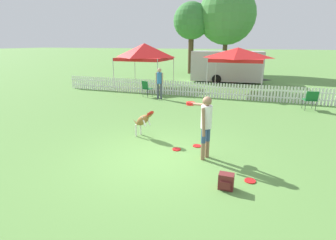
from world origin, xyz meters
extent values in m
plane|color=#5B8C42|center=(0.00, 0.00, 0.00)|extent=(240.00, 240.00, 0.00)
cylinder|color=#8C664C|center=(1.07, 0.28, 0.23)|extent=(0.11, 0.11, 0.47)
cylinder|color=#334C7A|center=(1.07, 0.28, 0.66)|extent=(0.12, 0.12, 0.38)
cylinder|color=#8C664C|center=(1.15, 0.46, 0.23)|extent=(0.11, 0.11, 0.47)
cylinder|color=#334C7A|center=(1.15, 0.46, 0.66)|extent=(0.12, 0.12, 0.38)
cylinder|color=white|center=(1.11, 0.37, 1.14)|extent=(0.37, 0.37, 0.58)
sphere|color=#8C664C|center=(1.11, 0.37, 1.55)|extent=(0.23, 0.23, 0.23)
cylinder|color=#8C664C|center=(1.08, 0.16, 1.05)|extent=(0.18, 0.21, 0.71)
cylinder|color=#8C664C|center=(0.87, 0.70, 1.37)|extent=(0.66, 0.41, 0.14)
cylinder|color=red|center=(0.56, 0.86, 1.31)|extent=(0.24, 0.24, 0.02)
cylinder|color=red|center=(0.56, 0.86, 1.34)|extent=(0.24, 0.24, 0.02)
cylinder|color=red|center=(0.56, 0.86, 1.36)|extent=(0.24, 0.24, 0.02)
ellipsoid|color=olive|center=(-1.11, 1.30, 0.57)|extent=(0.68, 0.51, 0.56)
ellipsoid|color=white|center=(-1.11, 1.30, 0.52)|extent=(0.35, 0.27, 0.27)
sphere|color=olive|center=(-0.83, 1.18, 0.80)|extent=(0.15, 0.15, 0.15)
cone|color=olive|center=(-0.77, 1.16, 0.85)|extent=(0.16, 0.13, 0.13)
cylinder|color=red|center=(-0.77, 1.16, 0.85)|extent=(0.25, 0.29, 0.21)
cone|color=olive|center=(-0.83, 1.23, 0.86)|extent=(0.05, 0.05, 0.07)
cone|color=olive|center=(-0.87, 1.15, 0.86)|extent=(0.05, 0.05, 0.07)
cylinder|color=white|center=(-1.28, 1.48, 0.20)|extent=(0.06, 0.06, 0.40)
cylinder|color=white|center=(-1.36, 1.29, 0.20)|extent=(0.06, 0.06, 0.40)
cylinder|color=white|center=(-0.92, 1.32, 0.58)|extent=(0.19, 0.12, 0.31)
cylinder|color=white|center=(-1.00, 1.15, 0.58)|extent=(0.19, 0.12, 0.31)
cone|color=olive|center=(-1.45, 1.44, 0.44)|extent=(0.28, 0.17, 0.20)
cylinder|color=red|center=(0.72, 1.11, 0.01)|extent=(0.24, 0.24, 0.02)
cylinder|color=red|center=(0.23, 0.67, 0.01)|extent=(0.24, 0.24, 0.02)
cylinder|color=red|center=(2.31, -0.48, 0.01)|extent=(0.24, 0.24, 0.02)
cube|color=maroon|center=(1.84, -0.96, 0.17)|extent=(0.31, 0.21, 0.34)
cube|color=maroon|center=(1.84, -1.09, 0.14)|extent=(0.22, 0.04, 0.17)
cube|color=white|center=(0.00, 8.33, 0.25)|extent=(19.10, 0.04, 0.06)
cube|color=white|center=(0.00, 8.33, 0.60)|extent=(19.10, 0.04, 0.06)
cube|color=white|center=(-9.47, 8.33, 0.42)|extent=(0.09, 0.02, 0.83)
cube|color=white|center=(-9.32, 8.33, 0.42)|extent=(0.09, 0.02, 0.83)
cube|color=white|center=(-9.17, 8.33, 0.42)|extent=(0.09, 0.02, 0.83)
cube|color=white|center=(-9.02, 8.33, 0.42)|extent=(0.09, 0.02, 0.83)
cube|color=white|center=(-8.86, 8.33, 0.42)|extent=(0.09, 0.02, 0.83)
cube|color=white|center=(-8.71, 8.33, 0.42)|extent=(0.09, 0.02, 0.83)
cube|color=white|center=(-8.56, 8.33, 0.42)|extent=(0.09, 0.02, 0.83)
cube|color=white|center=(-8.41, 8.33, 0.42)|extent=(0.09, 0.02, 0.83)
cube|color=white|center=(-8.25, 8.33, 0.42)|extent=(0.09, 0.02, 0.83)
cube|color=white|center=(-8.10, 8.33, 0.42)|extent=(0.09, 0.02, 0.83)
cube|color=white|center=(-7.95, 8.33, 0.42)|extent=(0.09, 0.02, 0.83)
cube|color=white|center=(-7.79, 8.33, 0.42)|extent=(0.09, 0.02, 0.83)
cube|color=white|center=(-7.64, 8.33, 0.42)|extent=(0.09, 0.02, 0.83)
cube|color=white|center=(-7.49, 8.33, 0.42)|extent=(0.09, 0.02, 0.83)
cube|color=white|center=(-7.34, 8.33, 0.42)|extent=(0.09, 0.02, 0.83)
cube|color=white|center=(-7.18, 8.33, 0.42)|extent=(0.09, 0.02, 0.83)
cube|color=white|center=(-7.03, 8.33, 0.42)|extent=(0.09, 0.02, 0.83)
cube|color=white|center=(-6.88, 8.33, 0.42)|extent=(0.09, 0.02, 0.83)
cube|color=white|center=(-6.72, 8.33, 0.42)|extent=(0.09, 0.02, 0.83)
cube|color=white|center=(-6.57, 8.33, 0.42)|extent=(0.09, 0.02, 0.83)
cube|color=white|center=(-6.42, 8.33, 0.42)|extent=(0.09, 0.02, 0.83)
cube|color=white|center=(-6.27, 8.33, 0.42)|extent=(0.09, 0.02, 0.83)
cube|color=white|center=(-6.11, 8.33, 0.42)|extent=(0.09, 0.02, 0.83)
cube|color=white|center=(-5.96, 8.33, 0.42)|extent=(0.09, 0.02, 0.83)
cube|color=white|center=(-5.81, 8.33, 0.42)|extent=(0.09, 0.02, 0.83)
cube|color=white|center=(-5.65, 8.33, 0.42)|extent=(0.09, 0.02, 0.83)
cube|color=white|center=(-5.50, 8.33, 0.42)|extent=(0.09, 0.02, 0.83)
cube|color=white|center=(-5.35, 8.33, 0.42)|extent=(0.09, 0.02, 0.83)
cube|color=white|center=(-5.20, 8.33, 0.42)|extent=(0.09, 0.02, 0.83)
cube|color=white|center=(-5.04, 8.33, 0.42)|extent=(0.09, 0.02, 0.83)
cube|color=white|center=(-4.89, 8.33, 0.42)|extent=(0.09, 0.02, 0.83)
cube|color=white|center=(-4.74, 8.33, 0.42)|extent=(0.09, 0.02, 0.83)
cube|color=white|center=(-4.58, 8.33, 0.42)|extent=(0.09, 0.02, 0.83)
cube|color=white|center=(-4.43, 8.33, 0.42)|extent=(0.09, 0.02, 0.83)
cube|color=white|center=(-4.28, 8.33, 0.42)|extent=(0.09, 0.02, 0.83)
cube|color=white|center=(-4.13, 8.33, 0.42)|extent=(0.09, 0.02, 0.83)
cube|color=white|center=(-3.97, 8.33, 0.42)|extent=(0.09, 0.02, 0.83)
cube|color=white|center=(-3.82, 8.33, 0.42)|extent=(0.09, 0.02, 0.83)
cube|color=white|center=(-3.67, 8.33, 0.42)|extent=(0.09, 0.02, 0.83)
cube|color=white|center=(-3.51, 8.33, 0.42)|extent=(0.09, 0.02, 0.83)
cube|color=white|center=(-3.36, 8.33, 0.42)|extent=(0.09, 0.02, 0.83)
cube|color=white|center=(-3.21, 8.33, 0.42)|extent=(0.09, 0.02, 0.83)
cube|color=white|center=(-3.06, 8.33, 0.42)|extent=(0.09, 0.02, 0.83)
cube|color=white|center=(-2.90, 8.33, 0.42)|extent=(0.09, 0.02, 0.83)
cube|color=white|center=(-2.75, 8.33, 0.42)|extent=(0.09, 0.02, 0.83)
cube|color=white|center=(-2.60, 8.33, 0.42)|extent=(0.09, 0.02, 0.83)
cube|color=white|center=(-2.45, 8.33, 0.42)|extent=(0.09, 0.02, 0.83)
cube|color=white|center=(-2.29, 8.33, 0.42)|extent=(0.09, 0.02, 0.83)
cube|color=white|center=(-2.14, 8.33, 0.42)|extent=(0.09, 0.02, 0.83)
cube|color=white|center=(-1.99, 8.33, 0.42)|extent=(0.09, 0.02, 0.83)
cube|color=white|center=(-1.83, 8.33, 0.42)|extent=(0.09, 0.02, 0.83)
cube|color=white|center=(-1.68, 8.33, 0.42)|extent=(0.09, 0.02, 0.83)
cube|color=white|center=(-1.53, 8.33, 0.42)|extent=(0.09, 0.02, 0.83)
cube|color=white|center=(-1.38, 8.33, 0.42)|extent=(0.09, 0.02, 0.83)
cube|color=white|center=(-1.22, 8.33, 0.42)|extent=(0.09, 0.02, 0.83)
cube|color=white|center=(-1.07, 8.33, 0.42)|extent=(0.09, 0.02, 0.83)
cube|color=white|center=(-0.92, 8.33, 0.42)|extent=(0.09, 0.02, 0.83)
cube|color=white|center=(-0.76, 8.33, 0.42)|extent=(0.09, 0.02, 0.83)
cube|color=white|center=(-0.61, 8.33, 0.42)|extent=(0.09, 0.02, 0.83)
cube|color=white|center=(-0.46, 8.33, 0.42)|extent=(0.09, 0.02, 0.83)
cube|color=white|center=(-0.31, 8.33, 0.42)|extent=(0.09, 0.02, 0.83)
cube|color=white|center=(-0.15, 8.33, 0.42)|extent=(0.09, 0.02, 0.83)
cube|color=white|center=(0.00, 8.33, 0.42)|extent=(0.09, 0.02, 0.83)
cube|color=white|center=(0.15, 8.33, 0.42)|extent=(0.09, 0.02, 0.83)
cube|color=white|center=(0.31, 8.33, 0.42)|extent=(0.09, 0.02, 0.83)
cube|color=white|center=(0.46, 8.33, 0.42)|extent=(0.09, 0.02, 0.83)
cube|color=white|center=(0.61, 8.33, 0.42)|extent=(0.09, 0.02, 0.83)
cube|color=white|center=(0.76, 8.33, 0.42)|extent=(0.09, 0.02, 0.83)
cube|color=white|center=(0.92, 8.33, 0.42)|extent=(0.09, 0.02, 0.83)
cube|color=white|center=(1.07, 8.33, 0.42)|extent=(0.09, 0.02, 0.83)
cube|color=white|center=(1.22, 8.33, 0.42)|extent=(0.09, 0.02, 0.83)
cube|color=white|center=(1.38, 8.33, 0.42)|extent=(0.09, 0.02, 0.83)
cube|color=white|center=(1.53, 8.33, 0.42)|extent=(0.09, 0.02, 0.83)
cube|color=white|center=(1.68, 8.33, 0.42)|extent=(0.09, 0.02, 0.83)
cube|color=white|center=(1.83, 8.33, 0.42)|extent=(0.09, 0.02, 0.83)
cube|color=white|center=(1.99, 8.33, 0.42)|extent=(0.09, 0.02, 0.83)
cube|color=white|center=(2.14, 8.33, 0.42)|extent=(0.09, 0.02, 0.83)
cube|color=white|center=(2.29, 8.33, 0.42)|extent=(0.09, 0.02, 0.83)
cube|color=white|center=(2.45, 8.33, 0.42)|extent=(0.09, 0.02, 0.83)
cube|color=white|center=(2.60, 8.33, 0.42)|extent=(0.09, 0.02, 0.83)
cube|color=white|center=(2.75, 8.33, 0.42)|extent=(0.09, 0.02, 0.83)
cube|color=white|center=(2.90, 8.33, 0.42)|extent=(0.09, 0.02, 0.83)
cube|color=white|center=(3.06, 8.33, 0.42)|extent=(0.09, 0.02, 0.83)
cube|color=white|center=(3.21, 8.33, 0.42)|extent=(0.09, 0.02, 0.83)
cube|color=white|center=(3.36, 8.33, 0.42)|extent=(0.09, 0.02, 0.83)
cube|color=white|center=(3.51, 8.33, 0.42)|extent=(0.09, 0.02, 0.83)
cube|color=white|center=(3.67, 8.33, 0.42)|extent=(0.09, 0.02, 0.83)
cube|color=white|center=(3.82, 8.33, 0.42)|extent=(0.09, 0.02, 0.83)
cube|color=white|center=(3.97, 8.33, 0.42)|extent=(0.09, 0.02, 0.83)
cube|color=white|center=(4.13, 8.33, 0.42)|extent=(0.09, 0.02, 0.83)
cube|color=white|center=(4.28, 8.33, 0.42)|extent=(0.09, 0.02, 0.83)
cube|color=white|center=(4.43, 8.33, 0.42)|extent=(0.09, 0.02, 0.83)
cube|color=white|center=(4.58, 8.33, 0.42)|extent=(0.09, 0.02, 0.83)
cube|color=white|center=(4.74, 8.33, 0.42)|extent=(0.09, 0.02, 0.83)
cube|color=white|center=(4.89, 8.33, 0.42)|extent=(0.09, 0.02, 0.83)
cube|color=white|center=(5.04, 8.33, 0.42)|extent=(0.09, 0.02, 0.83)
cube|color=white|center=(5.20, 8.33, 0.42)|extent=(0.09, 0.02, 0.83)
cube|color=white|center=(5.35, 8.33, 0.42)|extent=(0.09, 0.02, 0.83)
cube|color=white|center=(5.50, 8.33, 0.42)|extent=(0.09, 0.02, 0.83)
cube|color=white|center=(5.65, 8.33, 0.42)|extent=(0.09, 0.02, 0.83)
cube|color=white|center=(5.81, 8.33, 0.42)|extent=(0.09, 0.02, 0.83)
cylinder|color=#333338|center=(-3.37, 7.43, 0.24)|extent=(0.02, 0.02, 0.47)
cylinder|color=#333338|center=(-3.72, 7.55, 0.24)|extent=(0.02, 0.02, 0.47)
cylinder|color=#333338|center=(-3.49, 7.08, 0.24)|extent=(0.02, 0.02, 0.47)
cylinder|color=#333338|center=(-3.84, 7.20, 0.24)|extent=(0.02, 0.02, 0.47)
cube|color=#19662D|center=(-3.60, 7.31, 0.47)|extent=(0.55, 0.55, 0.03)
cube|color=#19662D|center=(-3.67, 7.13, 0.69)|extent=(0.44, 0.23, 0.45)
cylinder|color=#333338|center=(4.67, 7.38, 0.23)|extent=(0.02, 0.02, 0.45)
cylinder|color=#333338|center=(4.24, 7.30, 0.23)|extent=(0.02, 0.02, 0.45)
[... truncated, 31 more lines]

